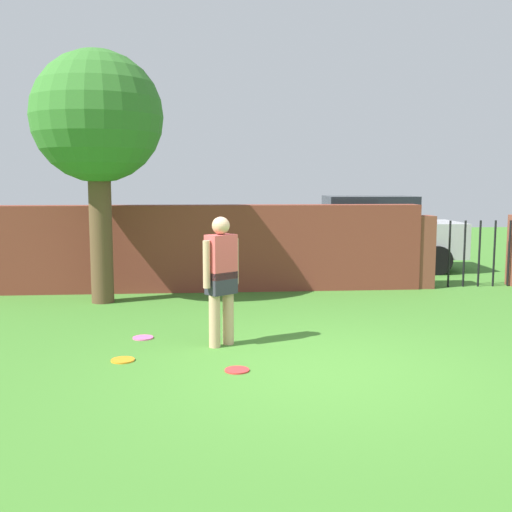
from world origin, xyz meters
name	(u,v)px	position (x,y,z in m)	size (l,w,h in m)	color
ground_plane	(319,369)	(0.00, 0.00, 0.00)	(40.00, 40.00, 0.00)	#3D7528
brick_wall	(192,248)	(-1.50, 4.96, 0.81)	(8.63, 0.50, 1.61)	brown
tree	(97,121)	(-2.99, 3.97, 3.05)	(2.16, 2.16, 4.19)	brown
person	(221,275)	(-1.04, 1.06, 0.90)	(0.45, 0.39, 1.62)	tan
fence_gate	(472,251)	(3.95, 4.96, 0.70)	(2.50, 0.44, 1.40)	brown
car	(368,233)	(2.54, 7.42, 0.86)	(4.28, 2.09, 1.72)	#B7B7BC
frisbee_orange	(123,360)	(-2.19, 0.49, 0.01)	(0.27, 0.27, 0.02)	orange
frisbee_red	(237,370)	(-0.90, 0.02, 0.01)	(0.27, 0.27, 0.02)	red
frisbee_pink	(143,338)	(-2.06, 1.49, 0.01)	(0.27, 0.27, 0.02)	pink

